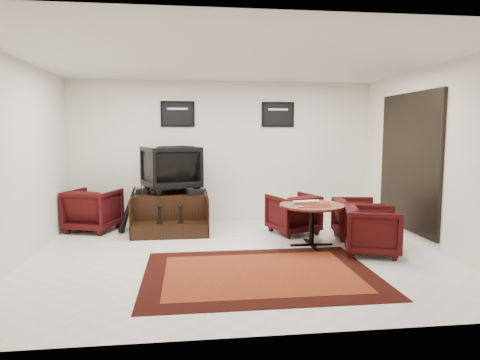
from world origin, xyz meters
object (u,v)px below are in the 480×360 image
table_chair_corner (373,228)px  meeting_table (312,210)px  shine_chair (171,166)px  table_chair_back (293,212)px  table_chair_window (357,216)px  shine_podium (171,213)px  armchair_side (93,208)px

table_chair_corner → meeting_table: bearing=71.3°
shine_chair → meeting_table: shine_chair is taller
table_chair_back → table_chair_window: table_chair_back is taller
shine_podium → shine_chair: (0.00, 0.14, 0.85)m
shine_podium → table_chair_window: bearing=-18.3°
shine_chair → armchair_side: shine_chair is taller
table_chair_back → meeting_table: bearing=76.4°
shine_chair → meeting_table: bearing=125.5°
armchair_side → meeting_table: (3.67, -1.50, 0.16)m
shine_podium → table_chair_corner: 3.61m
table_chair_back → table_chair_window: (0.99, -0.49, -0.02)m
armchair_side → table_chair_back: 3.64m
table_chair_window → meeting_table: bearing=121.5°
meeting_table → table_chair_corner: bearing=-36.5°
shine_podium → armchair_side: size_ratio=1.62×
shine_chair → shine_podium: bearing=70.3°
armchair_side → table_chair_back: (3.58, -0.63, -0.03)m
shine_chair → meeting_table: size_ratio=0.95×
table_chair_back → table_chair_corner: (0.84, -1.44, -0.00)m
shine_podium → armchair_side: armchair_side is taller
shine_chair → table_chair_back: (2.17, -0.69, -0.78)m
table_chair_window → table_chair_corner: bearing=179.7°
shine_podium → shine_chair: shine_chair is taller
shine_chair → armchair_side: (-1.41, -0.07, -0.74)m
armchair_side → table_chair_corner: size_ratio=1.09×
shine_podium → table_chair_window: size_ratio=1.83×
meeting_table → table_chair_back: (-0.08, 0.87, -0.19)m
meeting_table → table_chair_corner: table_chair_corner is taller
shine_podium → table_chair_window: 3.33m
armchair_side → meeting_table: size_ratio=0.83×
table_chair_back → table_chair_corner: table_chair_back is taller
armchair_side → table_chair_window: bearing=-174.7°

